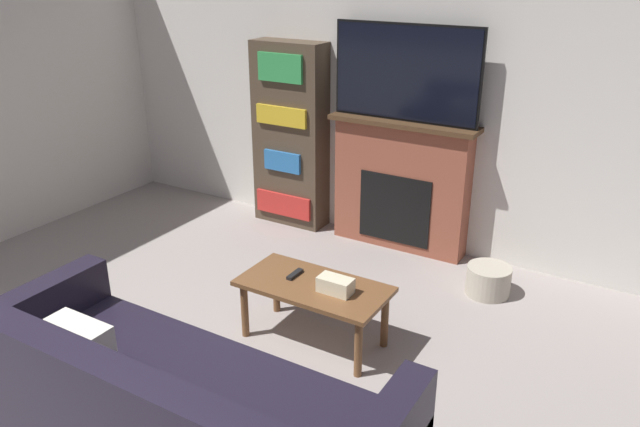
{
  "coord_description": "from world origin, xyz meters",
  "views": [
    {
      "loc": [
        2.16,
        -1.14,
        2.38
      ],
      "look_at": [
        0.13,
        2.26,
        0.73
      ],
      "focal_mm": 35.0,
      "sensor_mm": 36.0,
      "label": 1
    }
  ],
  "objects": [
    {
      "name": "wall_back",
      "position": [
        0.0,
        3.66,
        1.35
      ],
      "size": [
        6.78,
        0.06,
        2.7
      ],
      "color": "silver",
      "rests_on": "ground_plane"
    },
    {
      "name": "fireplace",
      "position": [
        0.19,
        3.51,
        0.57
      ],
      "size": [
        1.27,
        0.28,
        1.13
      ],
      "color": "brown",
      "rests_on": "ground_plane"
    },
    {
      "name": "tv",
      "position": [
        0.19,
        3.49,
        1.51
      ],
      "size": [
        1.25,
        0.03,
        0.77
      ],
      "color": "black",
      "rests_on": "fireplace"
    },
    {
      "name": "couch",
      "position": [
        0.27,
        0.57,
        0.28
      ],
      "size": [
        2.31,
        0.99,
        0.86
      ],
      "color": "black",
      "rests_on": "ground_plane"
    },
    {
      "name": "coffee_table",
      "position": [
        0.32,
        1.86,
        0.36
      ],
      "size": [
        0.97,
        0.49,
        0.42
      ],
      "color": "brown",
      "rests_on": "ground_plane"
    },
    {
      "name": "tissue_box",
      "position": [
        0.49,
        1.85,
        0.47
      ],
      "size": [
        0.22,
        0.12,
        0.1
      ],
      "color": "beige",
      "rests_on": "coffee_table"
    },
    {
      "name": "remote_control",
      "position": [
        0.16,
        1.9,
        0.44
      ],
      "size": [
        0.04,
        0.15,
        0.02
      ],
      "color": "black",
      "rests_on": "coffee_table"
    },
    {
      "name": "bookshelf",
      "position": [
        -0.92,
        3.49,
        0.85
      ],
      "size": [
        0.69,
        0.29,
        1.69
      ],
      "color": "#4C3D2D",
      "rests_on": "ground_plane"
    },
    {
      "name": "storage_basket",
      "position": [
        1.13,
        3.07,
        0.11
      ],
      "size": [
        0.33,
        0.33,
        0.22
      ],
      "color": "#BCB29E",
      "rests_on": "ground_plane"
    }
  ]
}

